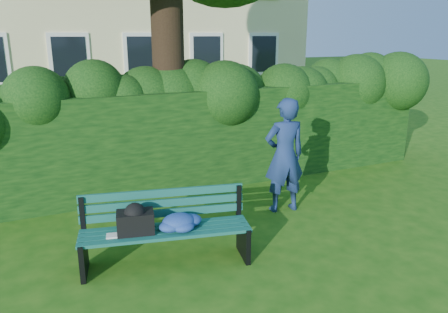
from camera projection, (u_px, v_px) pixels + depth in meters
name	position (u px, v px, depth m)	size (l,w,h in m)	color
ground	(241.00, 229.00, 6.41)	(80.00, 80.00, 0.00)	#1E5510
hedge	(188.00, 138.00, 8.09)	(10.00, 1.00, 1.80)	black
park_bench	(162.00, 225.00, 5.32)	(2.12, 0.97, 0.89)	#105040
man_reading	(284.00, 156.00, 6.86)	(0.67, 0.44, 1.83)	navy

